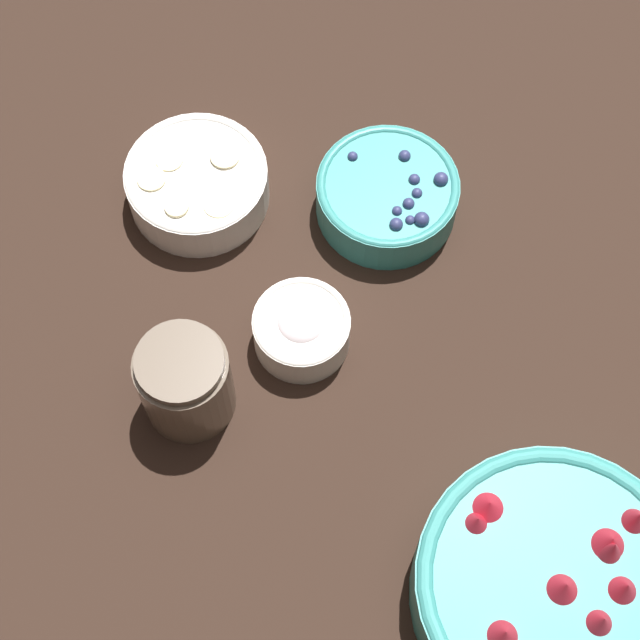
# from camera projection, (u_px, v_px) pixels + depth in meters

# --- Properties ---
(ground_plane) EXTENTS (4.00, 4.00, 0.00)m
(ground_plane) POSITION_uv_depth(u_px,v_px,m) (383.00, 344.00, 1.08)
(ground_plane) COLOR black
(bowl_strawberries) EXTENTS (0.25, 0.25, 0.09)m
(bowl_strawberries) POSITION_uv_depth(u_px,v_px,m) (552.00, 588.00, 0.94)
(bowl_strawberries) COLOR teal
(bowl_strawberries) RESTS_ON ground_plane
(bowl_blueberries) EXTENTS (0.15, 0.15, 0.06)m
(bowl_blueberries) POSITION_uv_depth(u_px,v_px,m) (387.00, 194.00, 1.13)
(bowl_blueberries) COLOR teal
(bowl_blueberries) RESTS_ON ground_plane
(bowl_bananas) EXTENTS (0.15, 0.15, 0.05)m
(bowl_bananas) POSITION_uv_depth(u_px,v_px,m) (198.00, 181.00, 1.13)
(bowl_bananas) COLOR white
(bowl_bananas) RESTS_ON ground_plane
(bowl_cream) EXTENTS (0.10, 0.10, 0.05)m
(bowl_cream) POSITION_uv_depth(u_px,v_px,m) (302.00, 328.00, 1.06)
(bowl_cream) COLOR silver
(bowl_cream) RESTS_ON ground_plane
(jar_chocolate) EXTENTS (0.09, 0.09, 0.10)m
(jar_chocolate) POSITION_uv_depth(u_px,v_px,m) (186.00, 383.00, 1.02)
(jar_chocolate) COLOR brown
(jar_chocolate) RESTS_ON ground_plane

